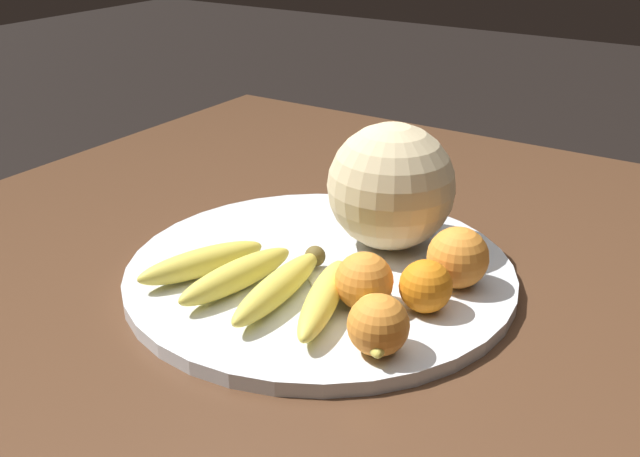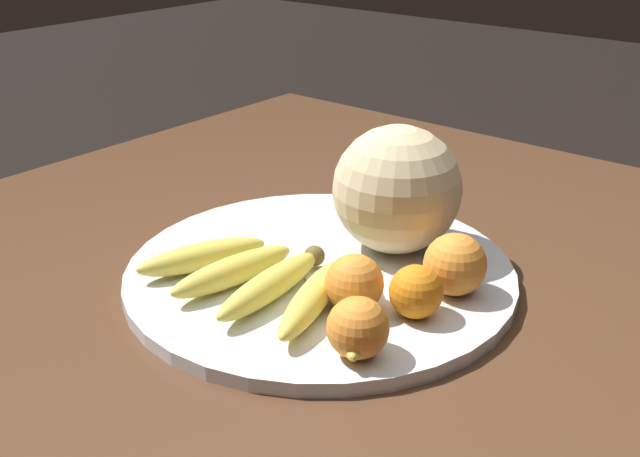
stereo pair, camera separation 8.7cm
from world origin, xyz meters
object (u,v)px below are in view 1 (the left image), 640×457
Objects in this scene: orange_mid_center at (378,325)px; banana_bunch at (282,285)px; orange_front_right at (427,285)px; produce_tag at (321,282)px; fruit_bowl at (320,272)px; orange_back_left at (364,281)px; kitchen_table at (298,349)px; orange_front_left at (458,258)px; melon at (391,186)px.

banana_bunch is at bearing 77.04° from orange_mid_center.
orange_front_right reaches higher than produce_tag.
orange_back_left is (-0.05, -0.09, 0.04)m from fruit_bowl.
kitchen_table is 23.09× the size of orange_front_right.
orange_front_left is 0.07m from orange_front_right.
fruit_bowl is at bearing 158.16° from melon.
melon reaches higher than orange_mid_center.
orange_front_left is 1.22× the size of orange_front_right.
fruit_bowl is at bearing 50.35° from orange_mid_center.
kitchen_table is 0.22m from orange_front_right.
orange_front_left reaches higher than orange_front_right.
orange_front_right is at bearing -88.80° from kitchen_table.
orange_front_right is (-0.02, -0.15, 0.04)m from fruit_bowl.
fruit_bowl is 7.59× the size of orange_mid_center.
kitchen_table is 18.87× the size of orange_front_left.
banana_bunch is 4.61× the size of orange_front_left.
orange_back_left is at bearing -120.37° from fruit_bowl.
orange_front_right reaches higher than banana_bunch.
orange_back_left reaches higher than produce_tag.
produce_tag is (-0.01, -0.04, 0.11)m from kitchen_table.
banana_bunch is 4.71× the size of produce_tag.
kitchen_table is 21.67× the size of orange_mid_center.
fruit_bowl is 0.14m from melon.
melon is 0.25m from orange_mid_center.
orange_mid_center reaches higher than kitchen_table.
melon reaches higher than orange_back_left.
orange_back_left is 0.08m from produce_tag.
orange_back_left reaches higher than orange_mid_center.
fruit_bowl is 2.94× the size of melon.
orange_front_right reaches higher than fruit_bowl.
orange_front_left is at bearing -5.40° from orange_front_right.
kitchen_table is 4.09× the size of banana_bunch.
fruit_bowl is 0.11m from orange_back_left.
orange_back_left is at bearing 147.21° from orange_front_left.
orange_back_left is (-0.03, 0.06, 0.00)m from orange_front_right.
kitchen_table is 20.94× the size of orange_back_left.
produce_tag is at bearing 74.48° from orange_back_left.
melon reaches higher than orange_front_right.
orange_front_left reaches higher than orange_mid_center.
kitchen_table is 0.12m from produce_tag.
melon is (0.12, -0.06, 0.19)m from kitchen_table.
melon is at bearing 25.57° from orange_mid_center.
banana_bunch is 0.16m from orange_front_right.
melon reaches higher than banana_bunch.
orange_front_left is 0.17m from orange_mid_center.
orange_mid_center is at bearing -120.82° from kitchen_table.
melon is 0.15m from produce_tag.
orange_front_right is at bearing 111.32° from banana_bunch.
melon reaches higher than produce_tag.
orange_mid_center is at bearing -172.69° from produce_tag.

